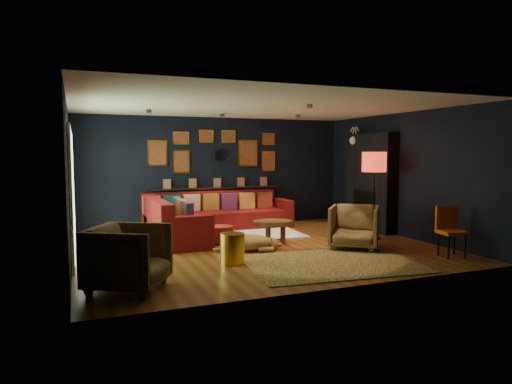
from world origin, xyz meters
name	(u,v)px	position (x,y,z in m)	size (l,w,h in m)	color
floor	(259,248)	(0.00, 0.00, 0.00)	(6.50, 6.50, 0.00)	brown
room_walls	(259,162)	(0.00, 0.00, 1.59)	(6.50, 6.50, 6.50)	black
sectional	(202,219)	(-0.61, 1.81, 0.32)	(3.41, 2.69, 0.86)	maroon
ledge	(217,188)	(0.00, 2.68, 0.92)	(3.20, 0.12, 0.04)	black
gallery_wall	(216,151)	(-0.01, 2.72, 1.81)	(3.15, 0.04, 1.02)	gold
sunburst_mirror	(220,155)	(0.10, 2.72, 1.70)	(0.47, 0.16, 0.47)	silver
fireplace	(370,185)	(3.09, 0.90, 1.02)	(0.31, 1.60, 2.20)	black
deer_head	(360,141)	(3.14, 1.40, 2.05)	(0.50, 0.28, 0.45)	white
sliding_door	(72,192)	(-3.22, 0.60, 1.10)	(0.06, 2.80, 2.20)	white
ceiling_spots	(244,113)	(0.00, 0.80, 2.56)	(3.30, 2.50, 0.06)	black
shag_rug	(254,234)	(0.40, 1.30, 0.01)	(2.01, 1.46, 0.03)	white
leopard_rug	(331,263)	(0.60, -1.58, 0.01)	(2.70, 1.93, 0.02)	tan
coffee_table	(272,225)	(0.39, 0.29, 0.36)	(0.92, 0.75, 0.42)	brown
pouf	(221,234)	(-0.53, 0.68, 0.18)	(0.47, 0.47, 0.31)	maroon
armchair_left	(128,254)	(-2.55, -1.79, 0.46)	(0.90, 0.84, 0.93)	#AD8344
armchair_right	(354,225)	(1.60, -0.71, 0.44)	(0.85, 0.80, 0.88)	#AD8344
gold_stool	(232,249)	(-0.87, -1.00, 0.25)	(0.40, 0.40, 0.50)	gold
orange_chair	(450,227)	(2.76, -1.84, 0.50)	(0.48, 0.48, 0.86)	black
floor_lamp	(374,165)	(2.50, -0.05, 1.51)	(0.49, 0.49, 1.78)	black
dog	(247,239)	(-0.33, -0.20, 0.22)	(1.27, 0.62, 0.40)	#AA7C4C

